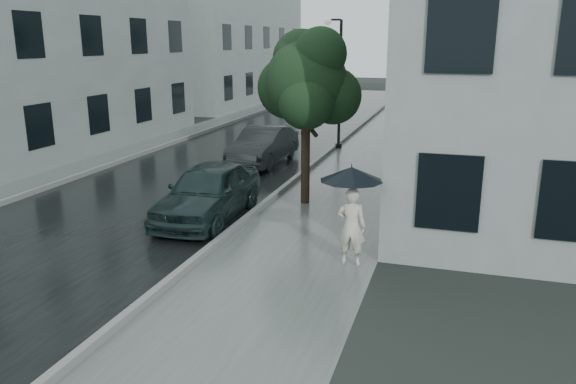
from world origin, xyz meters
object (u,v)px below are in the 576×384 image
(pedestrian, at_px, (351,226))
(street_tree, at_px, (307,82))
(lamp_post, at_px, (336,75))
(car_near, at_px, (208,192))
(car_far, at_px, (263,146))

(pedestrian, xyz_separation_m, street_tree, (-2.08, 4.15, 2.54))
(lamp_post, relative_size, car_near, 1.26)
(car_near, bearing_deg, pedestrian, -27.21)
(car_near, bearing_deg, lamp_post, 82.93)
(lamp_post, xyz_separation_m, car_near, (-0.98, -10.49, -2.32))
(street_tree, relative_size, car_far, 1.17)
(car_far, bearing_deg, lamp_post, 66.11)
(pedestrian, relative_size, car_far, 0.39)
(street_tree, height_order, car_near, street_tree)
(street_tree, bearing_deg, pedestrian, -63.45)
(street_tree, distance_m, lamp_post, 8.32)
(street_tree, bearing_deg, car_far, 122.66)
(pedestrian, relative_size, street_tree, 0.34)
(pedestrian, relative_size, lamp_post, 0.30)
(car_near, distance_m, car_far, 6.73)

